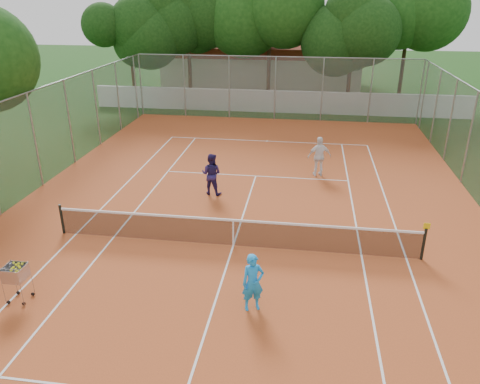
# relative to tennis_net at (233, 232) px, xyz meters

# --- Properties ---
(ground) EXTENTS (120.00, 120.00, 0.00)m
(ground) POSITION_rel_tennis_net_xyz_m (0.00, 0.00, -0.51)
(ground) COLOR #14380F
(ground) RESTS_ON ground
(court_pad) EXTENTS (18.00, 34.00, 0.02)m
(court_pad) POSITION_rel_tennis_net_xyz_m (0.00, 0.00, -0.50)
(court_pad) COLOR #B24E22
(court_pad) RESTS_ON ground
(court_lines) EXTENTS (10.98, 23.78, 0.01)m
(court_lines) POSITION_rel_tennis_net_xyz_m (0.00, 0.00, -0.49)
(court_lines) COLOR white
(court_lines) RESTS_ON court_pad
(tennis_net) EXTENTS (11.88, 0.10, 0.98)m
(tennis_net) POSITION_rel_tennis_net_xyz_m (0.00, 0.00, 0.00)
(tennis_net) COLOR black
(tennis_net) RESTS_ON court_pad
(perimeter_fence) EXTENTS (18.00, 34.00, 4.00)m
(perimeter_fence) POSITION_rel_tennis_net_xyz_m (0.00, 0.00, 1.49)
(perimeter_fence) COLOR slate
(perimeter_fence) RESTS_ON ground
(boundary_wall) EXTENTS (26.00, 0.30, 1.50)m
(boundary_wall) POSITION_rel_tennis_net_xyz_m (0.00, 19.00, 0.24)
(boundary_wall) COLOR white
(boundary_wall) RESTS_ON ground
(clubhouse) EXTENTS (16.40, 9.00, 4.40)m
(clubhouse) POSITION_rel_tennis_net_xyz_m (-2.00, 29.00, 1.69)
(clubhouse) COLOR beige
(clubhouse) RESTS_ON ground
(tropical_trees) EXTENTS (29.00, 19.00, 10.00)m
(tropical_trees) POSITION_rel_tennis_net_xyz_m (0.00, 22.00, 4.49)
(tropical_trees) COLOR black
(tropical_trees) RESTS_ON ground
(player_near) EXTENTS (0.68, 0.57, 1.60)m
(player_near) POSITION_rel_tennis_net_xyz_m (1.03, -3.21, 0.31)
(player_near) COLOR #1B93ED
(player_near) RESTS_ON court_pad
(player_far_left) EXTENTS (0.93, 0.78, 1.73)m
(player_far_left) POSITION_rel_tennis_net_xyz_m (-1.57, 4.14, 0.37)
(player_far_left) COLOR #251B51
(player_far_left) RESTS_ON court_pad
(player_far_right) EXTENTS (1.13, 0.66, 1.81)m
(player_far_right) POSITION_rel_tennis_net_xyz_m (2.80, 6.91, 0.41)
(player_far_right) COLOR white
(player_far_right) RESTS_ON court_pad
(ball_hopper) EXTENTS (0.61, 0.61, 1.16)m
(ball_hopper) POSITION_rel_tennis_net_xyz_m (-5.21, -3.77, 0.09)
(ball_hopper) COLOR #ABABB2
(ball_hopper) RESTS_ON court_pad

